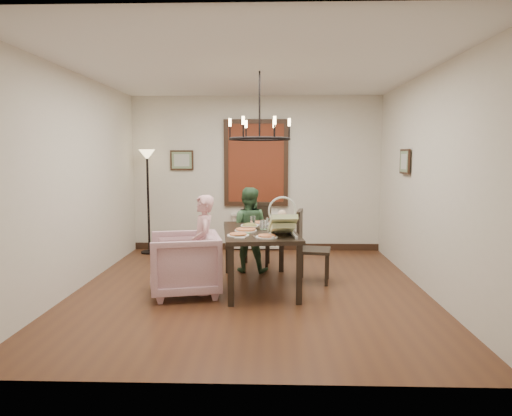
# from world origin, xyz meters

# --- Properties ---
(room_shell) EXTENTS (4.51, 5.00, 2.81)m
(room_shell) POSITION_xyz_m (0.00, 0.37, 1.40)
(room_shell) COLOR #4E2B1B
(room_shell) RESTS_ON ground
(dining_table) EXTENTS (1.09, 1.72, 0.76)m
(dining_table) POSITION_xyz_m (0.12, 0.11, 0.68)
(dining_table) COLOR black
(dining_table) RESTS_ON room_shell
(chair_far) EXTENTS (0.47, 0.47, 1.00)m
(chair_far) POSITION_xyz_m (0.04, 1.25, 0.50)
(chair_far) COLOR black
(chair_far) RESTS_ON room_shell
(chair_right) EXTENTS (0.51, 0.51, 1.00)m
(chair_right) POSITION_xyz_m (0.86, 0.37, 0.50)
(chair_right) COLOR black
(chair_right) RESTS_ON room_shell
(armchair) EXTENTS (1.02, 1.01, 0.78)m
(armchair) POSITION_xyz_m (-0.81, -0.25, 0.39)
(armchair) COLOR beige
(armchair) RESTS_ON room_shell
(elderly_woman) EXTENTS (0.33, 0.42, 1.04)m
(elderly_woman) POSITION_xyz_m (-0.58, -0.19, 0.52)
(elderly_woman) COLOR #E3A0A4
(elderly_woman) RESTS_ON room_shell
(seated_man) EXTENTS (0.57, 0.48, 1.05)m
(seated_man) POSITION_xyz_m (-0.07, 0.92, 0.53)
(seated_man) COLOR #385E3A
(seated_man) RESTS_ON room_shell
(baby_bouncer) EXTENTS (0.43, 0.54, 0.33)m
(baby_bouncer) POSITION_xyz_m (0.41, -0.32, 0.93)
(baby_bouncer) COLOR #C0CD8D
(baby_bouncer) RESTS_ON dining_table
(salad_bowl) EXTENTS (0.29, 0.29, 0.07)m
(salad_bowl) POSITION_xyz_m (-0.01, 0.14, 0.80)
(salad_bowl) COLOR white
(salad_bowl) RESTS_ON dining_table
(pizza_platter) EXTENTS (0.29, 0.29, 0.04)m
(pizza_platter) POSITION_xyz_m (-0.06, -0.02, 0.78)
(pizza_platter) COLOR tan
(pizza_platter) RESTS_ON dining_table
(drinking_glass) EXTENTS (0.06, 0.06, 0.13)m
(drinking_glass) POSITION_xyz_m (0.16, 0.12, 0.83)
(drinking_glass) COLOR silver
(drinking_glass) RESTS_ON dining_table
(window_blinds) EXTENTS (1.00, 0.03, 1.40)m
(window_blinds) POSITION_xyz_m (0.00, 2.46, 1.60)
(window_blinds) COLOR maroon
(window_blinds) RESTS_ON room_shell
(radiator) EXTENTS (0.92, 0.12, 0.62)m
(radiator) POSITION_xyz_m (0.00, 2.48, 0.35)
(radiator) COLOR silver
(radiator) RESTS_ON room_shell
(picture_back) EXTENTS (0.42, 0.03, 0.36)m
(picture_back) POSITION_xyz_m (-1.35, 2.47, 1.65)
(picture_back) COLOR black
(picture_back) RESTS_ON room_shell
(picture_right) EXTENTS (0.03, 0.42, 0.36)m
(picture_right) POSITION_xyz_m (2.21, 0.90, 1.65)
(picture_right) COLOR black
(picture_right) RESTS_ON room_shell
(floor_lamp) EXTENTS (0.30, 0.30, 1.80)m
(floor_lamp) POSITION_xyz_m (-1.90, 2.15, 0.90)
(floor_lamp) COLOR black
(floor_lamp) RESTS_ON room_shell
(chandelier) EXTENTS (0.80, 0.80, 0.04)m
(chandelier) POSITION_xyz_m (0.12, 0.11, 1.95)
(chandelier) COLOR black
(chandelier) RESTS_ON room_shell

